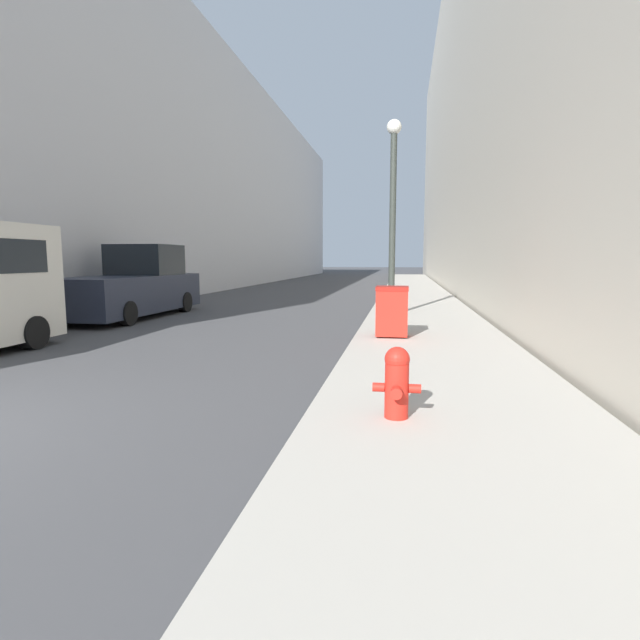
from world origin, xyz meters
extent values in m
cube|color=#ADA89E|center=(5.61, 18.00, 0.07)|extent=(3.09, 60.00, 0.14)
cube|color=#BCBCC1|center=(-10.57, 26.00, 6.59)|extent=(12.00, 60.00, 13.18)
cube|color=beige|center=(13.26, 26.00, 9.84)|extent=(12.00, 60.00, 19.67)
cylinder|color=red|center=(4.99, 1.40, 0.42)|extent=(0.24, 0.24, 0.55)
sphere|color=red|center=(4.99, 1.40, 0.73)|extent=(0.25, 0.25, 0.25)
cylinder|color=red|center=(4.99, 1.40, 0.81)|extent=(0.07, 0.07, 0.05)
cylinder|color=red|center=(4.99, 1.22, 0.44)|extent=(0.11, 0.12, 0.11)
cylinder|color=red|center=(4.81, 1.40, 0.44)|extent=(0.12, 0.09, 0.09)
cylinder|color=red|center=(5.17, 1.40, 0.44)|extent=(0.12, 0.09, 0.09)
cube|color=red|center=(4.82, 6.66, 0.63)|extent=(0.63, 0.60, 0.91)
cube|color=maroon|center=(4.82, 6.66, 1.12)|extent=(0.65, 0.62, 0.08)
cylinder|color=black|center=(4.55, 6.92, 0.22)|extent=(0.05, 0.16, 0.16)
cylinder|color=black|center=(5.09, 6.92, 0.22)|extent=(0.05, 0.16, 0.16)
cylinder|color=#2D332D|center=(4.71, 10.56, 0.27)|extent=(0.33, 0.33, 0.25)
cylinder|color=#2D332D|center=(4.71, 10.56, 2.61)|extent=(0.18, 0.18, 4.93)
sphere|color=silver|center=(4.71, 10.56, 5.23)|extent=(0.40, 0.40, 0.40)
cylinder|color=black|center=(-1.90, 4.87, 0.32)|extent=(0.24, 0.64, 0.64)
cube|color=#232838|center=(-2.87, 10.00, 0.70)|extent=(1.96, 5.55, 1.05)
cube|color=black|center=(-2.87, 10.97, 1.69)|extent=(1.80, 1.78, 0.92)
cylinder|color=black|center=(-3.78, 11.72, 0.32)|extent=(0.24, 0.64, 0.64)
cylinder|color=black|center=(-1.96, 11.72, 0.32)|extent=(0.24, 0.64, 0.64)
cylinder|color=black|center=(-3.78, 8.28, 0.32)|extent=(0.24, 0.64, 0.64)
cylinder|color=black|center=(-1.96, 8.28, 0.32)|extent=(0.24, 0.64, 0.64)
camera|label=1|loc=(5.04, -3.48, 1.72)|focal=28.00mm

